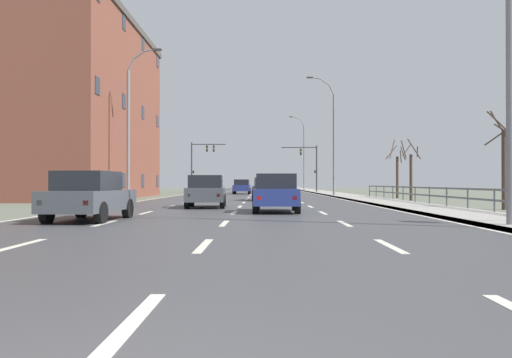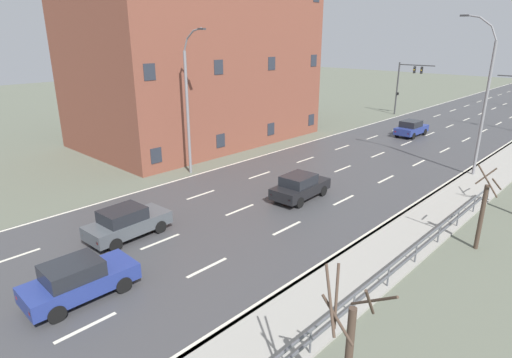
% 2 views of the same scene
% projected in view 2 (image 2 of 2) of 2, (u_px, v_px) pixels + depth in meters
% --- Properties ---
extents(ground_plane, '(160.00, 160.00, 0.12)m').
position_uv_depth(ground_plane, '(393.00, 149.00, 37.14)').
color(ground_plane, '#5B6051').
extents(road_asphalt_strip, '(14.00, 120.00, 0.03)m').
position_uv_depth(road_asphalt_strip, '(445.00, 128.00, 45.34)').
color(road_asphalt_strip, '#3D3D3F').
rests_on(road_asphalt_strip, ground).
extents(guardrail, '(0.07, 35.70, 1.00)m').
position_uv_depth(guardrail, '(311.00, 337.00, 12.92)').
color(guardrail, '#515459').
rests_on(guardrail, ground).
extents(street_lamp_midground, '(2.57, 0.24, 10.85)m').
position_uv_depth(street_lamp_midground, '(483.00, 101.00, 28.38)').
color(street_lamp_midground, slate).
rests_on(street_lamp_midground, ground).
extents(street_lamp_left_bank, '(2.26, 0.24, 9.98)m').
position_uv_depth(street_lamp_left_bank, '(189.00, 105.00, 29.01)').
color(street_lamp_left_bank, slate).
rests_on(street_lamp_left_bank, ground).
extents(traffic_signal_left, '(4.43, 0.36, 6.39)m').
position_uv_depth(traffic_signal_left, '(406.00, 80.00, 51.33)').
color(traffic_signal_left, '#38383A').
rests_on(traffic_signal_left, ground).
extents(car_distant, '(1.99, 4.18, 1.57)m').
position_uv_depth(car_distant, '(127.00, 222.00, 20.62)').
color(car_distant, '#474C51').
rests_on(car_distant, ground).
extents(car_far_right, '(2.01, 4.19, 1.57)m').
position_uv_depth(car_far_right, '(300.00, 186.00, 25.52)').
color(car_far_right, black).
rests_on(car_far_right, ground).
extents(car_mid_centre, '(1.89, 4.13, 1.57)m').
position_uv_depth(car_mid_centre, '(79.00, 279.00, 15.79)').
color(car_mid_centre, navy).
rests_on(car_mid_centre, ground).
extents(car_near_left, '(1.90, 4.13, 1.57)m').
position_uv_depth(car_near_left, '(411.00, 128.00, 41.54)').
color(car_near_left, navy).
rests_on(car_near_left, ground).
extents(brick_building, '(13.32, 21.27, 14.07)m').
position_uv_depth(brick_building, '(196.00, 63.00, 38.63)').
color(brick_building, brown).
rests_on(brick_building, ground).
extents(bare_tree_near, '(1.64, 1.73, 4.46)m').
position_uv_depth(bare_tree_near, '(348.00, 356.00, 10.17)').
color(bare_tree_near, '#423328').
rests_on(bare_tree_near, ground).
extents(bare_tree_mid, '(1.15, 1.19, 4.20)m').
position_uv_depth(bare_tree_mid, '(482.00, 213.00, 19.17)').
color(bare_tree_mid, '#423328').
rests_on(bare_tree_mid, ground).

